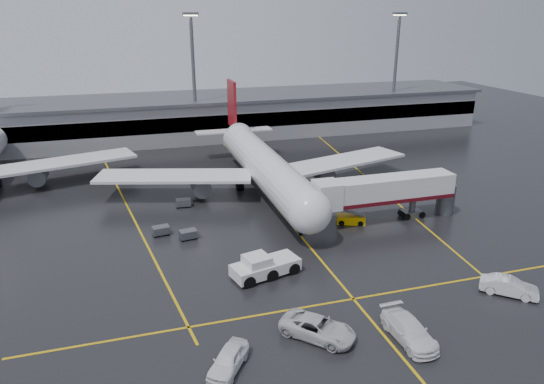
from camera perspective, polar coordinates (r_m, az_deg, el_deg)
name	(u,v)px	position (r m, az deg, el deg)	size (l,w,h in m)	color
ground	(282,214)	(66.60, 1.15, -2.50)	(220.00, 220.00, 0.00)	black
apron_line_centre	(282,214)	(66.60, 1.15, -2.50)	(0.25, 90.00, 0.02)	gold
apron_line_stop	(353,299)	(48.41, 9.33, -12.03)	(60.00, 0.25, 0.02)	gold
apron_line_left	(126,203)	(73.11, -16.45, -1.25)	(0.25, 70.00, 0.02)	gold
apron_line_right	(369,179)	(81.95, 11.04, 1.49)	(0.25, 70.00, 0.02)	gold
terminal	(215,115)	(110.20, -6.58, 8.77)	(122.00, 19.00, 8.60)	gray
light_mast_mid	(193,71)	(102.11, -9.02, 13.55)	(3.00, 1.20, 25.45)	#595B60
light_mast_right	(396,65)	(117.10, 14.03, 14.01)	(3.00, 1.20, 25.45)	#595B60
main_airliner	(262,164)	(73.96, -1.13, 3.27)	(48.80, 45.60, 14.10)	silver
jet_bridge	(385,192)	(64.63, 12.91, -0.01)	(19.90, 3.40, 6.05)	silver
pushback_tractor	(264,267)	(51.14, -0.95, -8.59)	(7.52, 4.53, 2.52)	silver
belt_loader	(351,219)	(64.20, 9.05, -3.11)	(3.86, 2.74, 2.26)	#EBAE06
service_van_a	(318,328)	(42.65, 5.29, -15.29)	(2.92, 6.34, 1.76)	silver
service_van_b	(409,330)	(43.67, 15.47, -15.06)	(2.51, 6.19, 1.80)	white
service_van_c	(509,286)	(53.10, 25.58, -9.77)	(1.82, 5.21, 1.72)	silver
service_van_d	(228,360)	(39.54, -5.05, -18.64)	(1.93, 4.79, 1.63)	white
baggage_cart_a	(188,234)	(59.98, -9.61, -4.78)	(2.18, 1.60, 1.12)	#595B60
baggage_cart_b	(161,230)	(61.65, -12.64, -4.29)	(2.16, 1.57, 1.12)	#595B60
baggage_cart_c	(183,203)	(69.80, -10.15, -1.20)	(2.11, 1.48, 1.12)	#595B60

